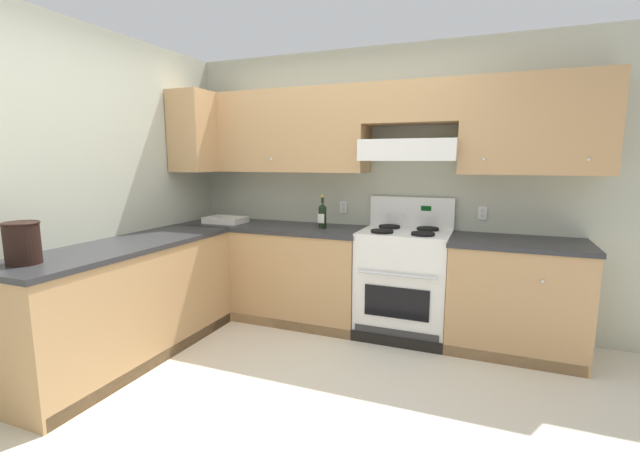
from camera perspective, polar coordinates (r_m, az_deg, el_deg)
ground_plane at (r=3.16m, az=-6.41°, el=-20.12°), size 7.04×7.04×0.00m
wall_back at (r=4.05m, az=8.79°, el=8.17°), size 4.68×0.57×2.55m
wall_left at (r=3.94m, az=-26.02°, el=5.27°), size 0.47×4.00×2.55m
counter_back_run at (r=3.99m, az=3.97°, el=-6.72°), size 3.60×0.65×0.91m
counter_left_run at (r=3.69m, az=-24.08°, el=-8.85°), size 0.63×1.91×0.91m
stove at (r=3.88m, az=11.00°, el=-6.92°), size 0.76×0.62×1.20m
wine_bottle at (r=3.98m, az=0.33°, el=1.83°), size 0.07×0.07×0.31m
bowl at (r=4.43m, az=-12.36°, el=0.99°), size 0.39×0.27×0.06m
bucket at (r=3.17m, az=-34.66°, el=-1.49°), size 0.21×0.21×0.26m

